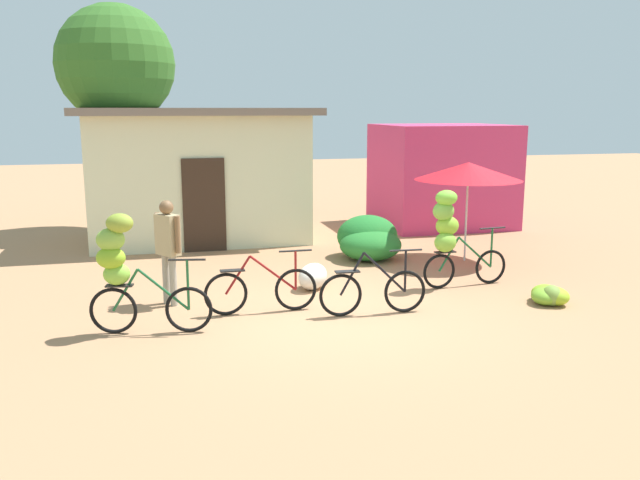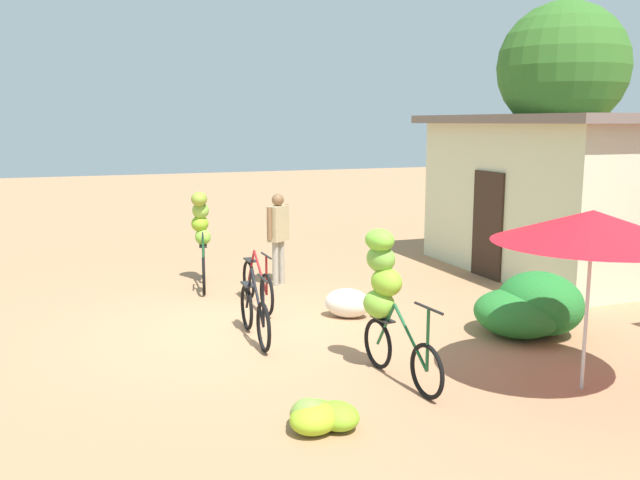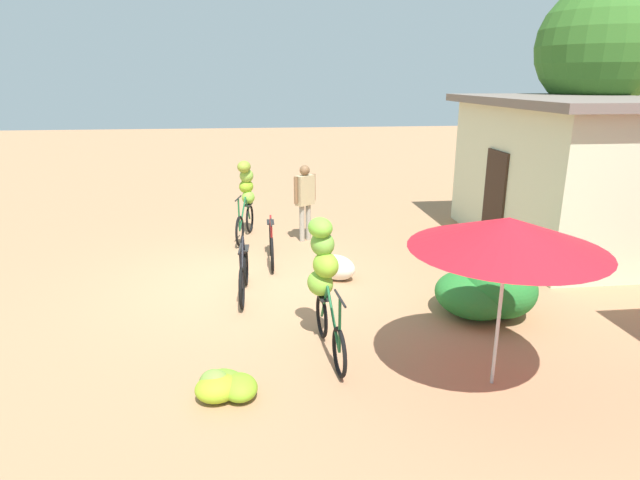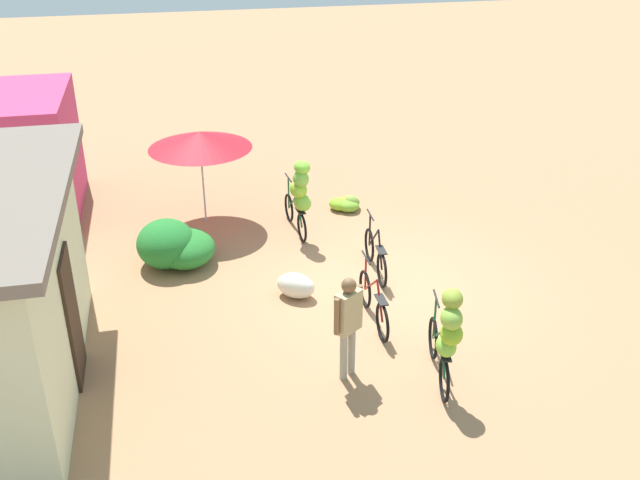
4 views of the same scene
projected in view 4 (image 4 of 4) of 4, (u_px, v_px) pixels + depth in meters
The scene contains 12 objects.
ground_plane at pixel (381, 288), 13.13m from camera, with size 60.00×60.00×0.00m, color #AA7A54.
shop_pink at pixel (5, 156), 15.44m from camera, with size 3.20×2.80×2.62m, color #CE3567.
hedge_bush_front_left at pixel (185, 248), 13.82m from camera, with size 1.26×1.12×0.63m, color #287A2E.
hedge_bush_front_right at pixel (166, 243), 13.74m from camera, with size 1.27×1.10×0.87m, color #24792E.
market_umbrella at pixel (200, 140), 14.85m from camera, with size 2.12×2.12×1.99m.
bicycle_leftmost at pixel (447, 334), 10.13m from camera, with size 1.64×0.44×1.67m.
bicycle_near_pile at pixel (373, 303), 11.99m from camera, with size 1.71×0.14×0.94m.
bicycle_center_loaded at pixel (375, 255), 13.48m from camera, with size 1.64×0.16×0.97m.
bicycle_by_shop at pixel (300, 193), 14.49m from camera, with size 1.62×0.49×1.70m.
banana_pile_on_ground at pixel (347, 204), 16.10m from camera, with size 0.71×0.78×0.32m.
produce_sack at pixel (296, 286), 12.77m from camera, with size 0.70×0.44×0.44m, color silver.
person_vendor at pixel (348, 318), 10.40m from camera, with size 0.40×0.49×1.65m.
Camera 4 is at (-10.85, 3.44, 6.68)m, focal length 41.16 mm.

